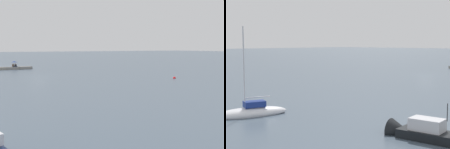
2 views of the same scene
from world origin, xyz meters
TOP-DOWN VIEW (x-y plane):
  - ground_plane at (0.00, 0.00)m, footprint 500.00×500.00m
  - sailboat_white_far at (-6.60, 40.31)m, footprint 3.38×6.22m
  - motorboat_black_near at (-19.97, 36.64)m, footprint 5.48×2.14m

SIDE VIEW (x-z plane):
  - ground_plane at x=0.00m, z-range 0.00..0.00m
  - sailboat_white_far at x=-6.60m, z-range -3.47..4.05m
  - motorboat_black_near at x=-19.97m, z-range -1.18..1.82m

